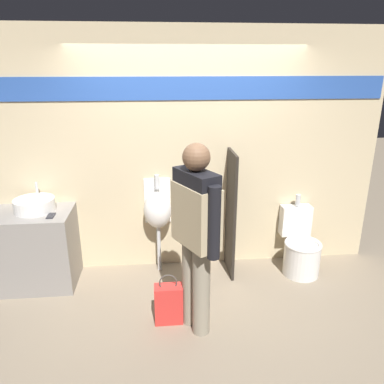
% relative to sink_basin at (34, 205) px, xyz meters
% --- Properties ---
extents(ground_plane, '(16.00, 16.00, 0.00)m').
position_rel_sink_basin_xyz_m(ground_plane, '(1.65, -0.34, -0.90)').
color(ground_plane, gray).
extents(display_wall, '(4.36, 0.07, 2.70)m').
position_rel_sink_basin_xyz_m(display_wall, '(1.65, 0.26, 0.46)').
color(display_wall, beige).
rests_on(display_wall, ground_plane).
extents(sink_counter, '(0.86, 0.59, 0.84)m').
position_rel_sink_basin_xyz_m(sink_counter, '(-0.05, -0.06, -0.49)').
color(sink_counter, gray).
rests_on(sink_counter, ground_plane).
extents(sink_basin, '(0.42, 0.42, 0.27)m').
position_rel_sink_basin_xyz_m(sink_basin, '(0.00, 0.00, 0.00)').
color(sink_basin, white).
rests_on(sink_basin, sink_counter).
extents(cell_phone, '(0.07, 0.14, 0.01)m').
position_rel_sink_basin_xyz_m(cell_phone, '(0.21, -0.18, -0.06)').
color(cell_phone, '#232328').
rests_on(cell_phone, sink_counter).
extents(divider_near_counter, '(0.03, 0.46, 1.43)m').
position_rel_sink_basin_xyz_m(divider_near_counter, '(2.11, 0.00, -0.19)').
color(divider_near_counter, '#28231E').
rests_on(divider_near_counter, ground_plane).
extents(urinal_near_counter, '(0.31, 0.28, 1.14)m').
position_rel_sink_basin_xyz_m(urinal_near_counter, '(1.29, 0.10, -0.15)').
color(urinal_near_counter, silver).
rests_on(urinal_near_counter, ground_plane).
extents(toilet, '(0.42, 0.58, 0.88)m').
position_rel_sink_basin_xyz_m(toilet, '(2.92, -0.08, -0.62)').
color(toilet, white).
rests_on(toilet, ground_plane).
extents(person_in_vest, '(0.41, 0.54, 1.73)m').
position_rel_sink_basin_xyz_m(person_in_vest, '(1.61, -0.95, 0.10)').
color(person_in_vest, gray).
rests_on(person_in_vest, ground_plane).
extents(shopping_bag, '(0.26, 0.14, 0.50)m').
position_rel_sink_basin_xyz_m(shopping_bag, '(1.37, -0.85, -0.71)').
color(shopping_bag, red).
rests_on(shopping_bag, ground_plane).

